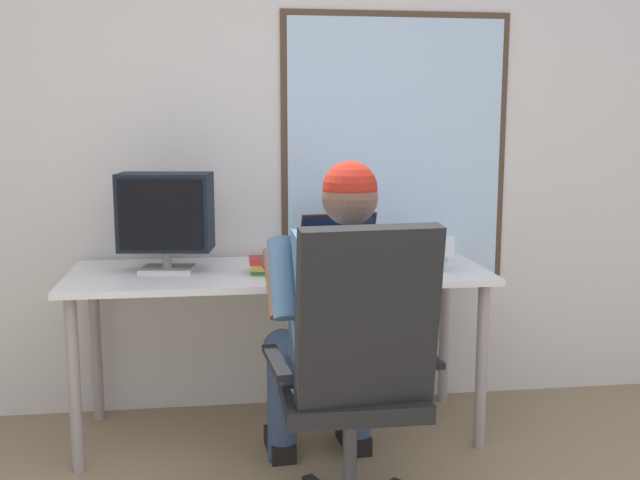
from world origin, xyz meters
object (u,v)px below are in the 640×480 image
book_stack (270,265)px  desk (279,287)px  desk_speaker (426,245)px  crt_monitor (166,214)px  person_seated (339,323)px  wine_glass (447,248)px  office_chair (359,362)px  laptop (343,252)px

book_stack → desk: bearing=59.0°
desk_speaker → book_stack: size_ratio=0.81×
crt_monitor → book_stack: (0.43, -0.10, -0.21)m
crt_monitor → desk_speaker: crt_monitor is taller
person_seated → wine_glass: person_seated is taller
crt_monitor → book_stack: 0.49m
crt_monitor → book_stack: bearing=-13.5°
wine_glass → crt_monitor: bearing=171.6°
office_chair → laptop: 0.93m
desk → crt_monitor: crt_monitor is taller
person_seated → desk: bearing=106.6°
person_seated → book_stack: person_seated is taller
office_chair → desk: bearing=102.8°
crt_monitor → book_stack: crt_monitor is taller
person_seated → book_stack: (-0.22, 0.50, 0.12)m
desk → desk_speaker: desk_speaker is taller
person_seated → wine_glass: 0.71m
wine_glass → book_stack: 0.75m
desk → wine_glass: (0.70, -0.15, 0.18)m
crt_monitor → laptop: 0.79m
desk → desk_speaker: 0.71m
office_chair → person_seated: person_seated is taller
crt_monitor → laptop: crt_monitor is taller
wine_glass → desk_speaker: bearing=93.1°
laptop → crt_monitor: bearing=-177.7°
office_chair → crt_monitor: bearing=127.5°
laptop → desk: bearing=-168.5°
office_chair → wine_glass: bearing=53.9°
desk → laptop: 0.33m
wine_glass → desk_speaker: wine_glass is taller
wine_glass → book_stack: wine_glass is taller
crt_monitor → person_seated: bearing=-42.9°
person_seated → desk_speaker: person_seated is taller
wine_glass → desk_speaker: size_ratio=1.06×
desk → office_chair: bearing=-77.2°
desk → laptop: laptop is taller
desk → book_stack: book_stack is taller
office_chair → book_stack: (-0.24, 0.77, 0.18)m
desk → wine_glass: bearing=-11.8°
desk → book_stack: size_ratio=9.95×
office_chair → wine_glass: 0.90m
book_stack → crt_monitor: bearing=166.5°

